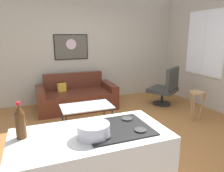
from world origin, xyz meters
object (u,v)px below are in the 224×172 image
object	(u,v)px
couch	(77,97)
coffee_table	(87,108)
armchair	(166,88)
bar_stool	(196,99)
wall_painting	(71,47)
soda_bottle	(20,122)
mixing_bowl	(93,130)

from	to	relation	value
couch	coffee_table	xyz separation A→B (m)	(-0.06, -1.23, 0.14)
armchair	coffee_table	bearing A→B (deg)	-164.44
bar_stool	armchair	bearing A→B (deg)	89.91
armchair	wall_painting	bearing A→B (deg)	149.99
couch	coffee_table	world-z (taller)	couch
coffee_table	armchair	distance (m)	2.29
armchair	wall_painting	world-z (taller)	wall_painting
soda_bottle	mixing_bowl	world-z (taller)	soda_bottle
soda_bottle	bar_stool	bearing A→B (deg)	23.74
soda_bottle	wall_painting	bearing A→B (deg)	73.08
mixing_bowl	wall_painting	bearing A→B (deg)	81.93
armchair	bar_stool	distance (m)	1.06
couch	soda_bottle	distance (m)	3.37
wall_painting	coffee_table	bearing A→B (deg)	-92.92
couch	armchair	bearing A→B (deg)	-16.06
coffee_table	mixing_bowl	world-z (taller)	mixing_bowl
armchair	soda_bottle	distance (m)	4.12
soda_bottle	wall_painting	distance (m)	3.88
coffee_table	soda_bottle	size ratio (longest dim) A/B	2.99
couch	armchair	world-z (taller)	armchair
soda_bottle	wall_painting	size ratio (longest dim) A/B	0.37
armchair	soda_bottle	bearing A→B (deg)	-142.56
couch	wall_painting	size ratio (longest dim) A/B	2.12
soda_bottle	coffee_table	bearing A→B (deg)	61.04
armchair	mixing_bowl	bearing A→B (deg)	-134.83
bar_stool	wall_painting	size ratio (longest dim) A/B	0.72
mixing_bowl	armchair	bearing A→B (deg)	45.17
coffee_table	mixing_bowl	distance (m)	2.18
armchair	bar_stool	world-z (taller)	armchair
coffee_table	wall_painting	xyz separation A→B (m)	(0.09, 1.83, 1.03)
wall_painting	mixing_bowl	bearing A→B (deg)	-98.07
couch	mixing_bowl	bearing A→B (deg)	-98.90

